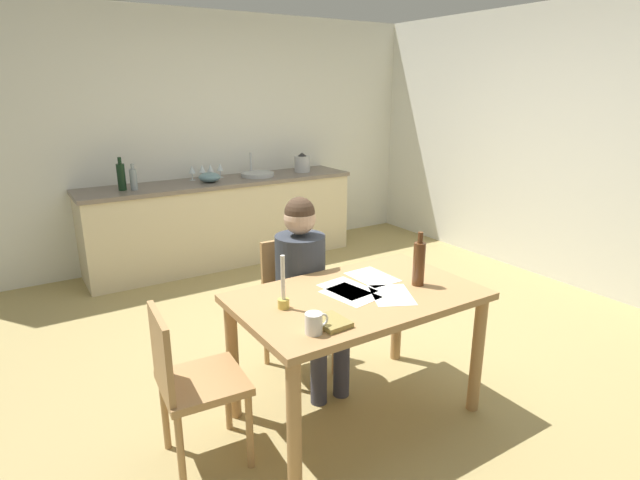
# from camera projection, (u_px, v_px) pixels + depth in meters

# --- Properties ---
(ground_plane) EXTENTS (5.20, 5.20, 0.04)m
(ground_plane) POSITION_uv_depth(u_px,v_px,m) (341.00, 346.00, 3.80)
(ground_plane) COLOR tan
(wall_back) EXTENTS (5.20, 0.12, 2.60)m
(wall_back) POSITION_uv_depth(u_px,v_px,m) (206.00, 139.00, 5.51)
(wall_back) COLOR silver
(wall_back) RESTS_ON ground
(wall_right) EXTENTS (0.12, 5.20, 2.60)m
(wall_right) POSITION_uv_depth(u_px,v_px,m) (571.00, 147.00, 4.75)
(wall_right) COLOR silver
(wall_right) RESTS_ON ground
(kitchen_counter) EXTENTS (2.88, 0.64, 0.90)m
(kitchen_counter) POSITION_uv_depth(u_px,v_px,m) (223.00, 221.00, 5.47)
(kitchen_counter) COLOR beige
(kitchen_counter) RESTS_ON ground
(dining_table) EXTENTS (1.34, 0.82, 0.75)m
(dining_table) POSITION_uv_depth(u_px,v_px,m) (357.00, 312.00, 2.82)
(dining_table) COLOR tan
(dining_table) RESTS_ON ground
(chair_at_table) EXTENTS (0.42, 0.42, 0.87)m
(chair_at_table) POSITION_uv_depth(u_px,v_px,m) (295.00, 299.00, 3.37)
(chair_at_table) COLOR tan
(chair_at_table) RESTS_ON ground
(person_seated) EXTENTS (0.34, 0.60, 1.19)m
(person_seated) POSITION_uv_depth(u_px,v_px,m) (305.00, 279.00, 3.20)
(person_seated) COLOR #333842
(person_seated) RESTS_ON ground
(chair_side_empty) EXTENTS (0.43, 0.43, 0.85)m
(chair_side_empty) POSITION_uv_depth(u_px,v_px,m) (190.00, 380.00, 2.47)
(chair_side_empty) COLOR tan
(chair_side_empty) RESTS_ON ground
(coffee_mug) EXTENTS (0.12, 0.08, 0.10)m
(coffee_mug) POSITION_uv_depth(u_px,v_px,m) (314.00, 323.00, 2.33)
(coffee_mug) COLOR white
(coffee_mug) RESTS_ON dining_table
(candlestick) EXTENTS (0.06, 0.06, 0.29)m
(candlestick) POSITION_uv_depth(u_px,v_px,m) (283.00, 294.00, 2.58)
(candlestick) COLOR gold
(candlestick) RESTS_ON dining_table
(book_magazine) EXTENTS (0.15, 0.18, 0.03)m
(book_magazine) POSITION_uv_depth(u_px,v_px,m) (331.00, 322.00, 2.42)
(book_magazine) COLOR olive
(book_magazine) RESTS_ON dining_table
(paper_letter) EXTENTS (0.26, 0.33, 0.00)m
(paper_letter) POSITION_uv_depth(u_px,v_px,m) (350.00, 294.00, 2.77)
(paper_letter) COLOR white
(paper_letter) RESTS_ON dining_table
(paper_bill) EXTENTS (0.25, 0.32, 0.00)m
(paper_bill) POSITION_uv_depth(u_px,v_px,m) (347.00, 288.00, 2.86)
(paper_bill) COLOR white
(paper_bill) RESTS_ON dining_table
(paper_envelope) EXTENTS (0.32, 0.36, 0.00)m
(paper_envelope) POSITION_uv_depth(u_px,v_px,m) (391.00, 295.00, 2.77)
(paper_envelope) COLOR white
(paper_envelope) RESTS_ON dining_table
(paper_receipt) EXTENTS (0.22, 0.30, 0.00)m
(paper_receipt) POSITION_uv_depth(u_px,v_px,m) (372.00, 277.00, 3.03)
(paper_receipt) COLOR white
(paper_receipt) RESTS_ON dining_table
(wine_bottle_on_table) EXTENTS (0.07, 0.07, 0.31)m
(wine_bottle_on_table) POSITION_uv_depth(u_px,v_px,m) (419.00, 263.00, 2.87)
(wine_bottle_on_table) COLOR #593319
(wine_bottle_on_table) RESTS_ON dining_table
(sink_unit) EXTENTS (0.36, 0.36, 0.24)m
(sink_unit) POSITION_uv_depth(u_px,v_px,m) (257.00, 174.00, 5.56)
(sink_unit) COLOR #B2B7BC
(sink_unit) RESTS_ON kitchen_counter
(bottle_oil) EXTENTS (0.08, 0.08, 0.31)m
(bottle_oil) POSITION_uv_depth(u_px,v_px,m) (121.00, 176.00, 4.77)
(bottle_oil) COLOR black
(bottle_oil) RESTS_ON kitchen_counter
(bottle_vinegar) EXTENTS (0.07, 0.07, 0.25)m
(bottle_vinegar) POSITION_uv_depth(u_px,v_px,m) (134.00, 179.00, 4.80)
(bottle_vinegar) COLOR #8C999E
(bottle_vinegar) RESTS_ON kitchen_counter
(mixing_bowl) EXTENTS (0.22, 0.22, 0.10)m
(mixing_bowl) POSITION_uv_depth(u_px,v_px,m) (209.00, 177.00, 5.21)
(mixing_bowl) COLOR #668C99
(mixing_bowl) RESTS_ON kitchen_counter
(stovetop_kettle) EXTENTS (0.18, 0.18, 0.22)m
(stovetop_kettle) POSITION_uv_depth(u_px,v_px,m) (302.00, 163.00, 5.82)
(stovetop_kettle) COLOR #B7BABF
(stovetop_kettle) RESTS_ON kitchen_counter
(wine_glass_near_sink) EXTENTS (0.07, 0.07, 0.15)m
(wine_glass_near_sink) POSITION_uv_depth(u_px,v_px,m) (220.00, 167.00, 5.46)
(wine_glass_near_sink) COLOR silver
(wine_glass_near_sink) RESTS_ON kitchen_counter
(wine_glass_by_kettle) EXTENTS (0.07, 0.07, 0.15)m
(wine_glass_by_kettle) POSITION_uv_depth(u_px,v_px,m) (210.00, 168.00, 5.40)
(wine_glass_by_kettle) COLOR silver
(wine_glass_by_kettle) RESTS_ON kitchen_counter
(wine_glass_back_left) EXTENTS (0.07, 0.07, 0.15)m
(wine_glass_back_left) POSITION_uv_depth(u_px,v_px,m) (202.00, 169.00, 5.36)
(wine_glass_back_left) COLOR silver
(wine_glass_back_left) RESTS_ON kitchen_counter
(wine_glass_back_right) EXTENTS (0.07, 0.07, 0.15)m
(wine_glass_back_right) POSITION_uv_depth(u_px,v_px,m) (192.00, 170.00, 5.30)
(wine_glass_back_right) COLOR silver
(wine_glass_back_right) RESTS_ON kitchen_counter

